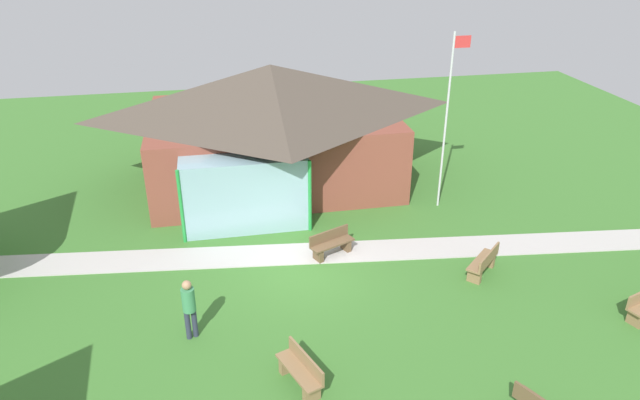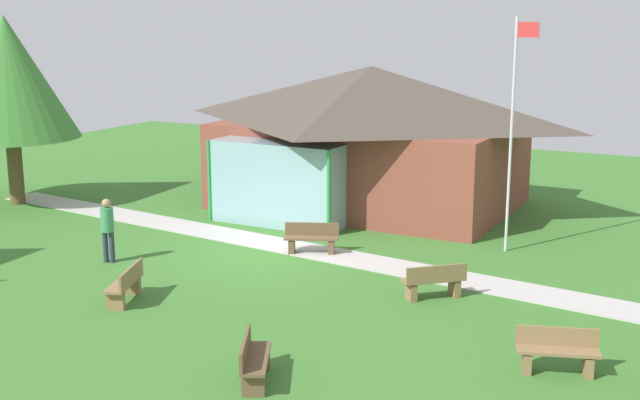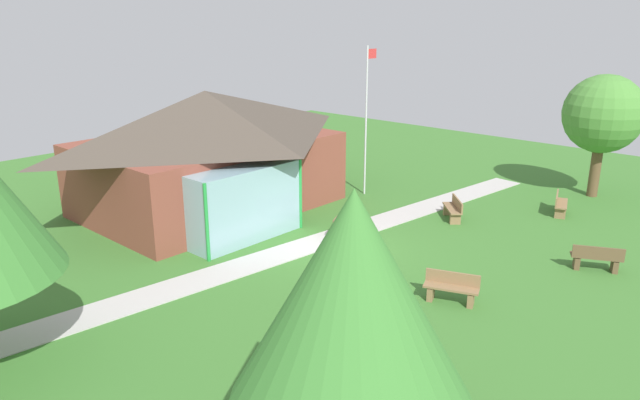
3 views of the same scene
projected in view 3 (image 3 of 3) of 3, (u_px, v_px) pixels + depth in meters
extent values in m
plane|color=#3D752D|center=(341.00, 248.00, 20.06)|extent=(44.00, 44.00, 0.00)
cube|color=brown|center=(209.00, 173.00, 24.03)|extent=(9.52, 6.64, 2.91)
pyramid|color=#4C4238|center=(206.00, 115.00, 23.31)|extent=(10.52, 7.64, 1.89)
cube|color=#8CB2BF|center=(246.00, 204.00, 20.55)|extent=(4.28, 1.20, 2.62)
cylinder|color=green|center=(207.00, 223.00, 18.65)|extent=(0.12, 0.12, 2.62)
cylinder|color=green|center=(300.00, 194.00, 21.67)|extent=(0.12, 0.12, 2.62)
cube|color=#BCB7B2|center=(321.00, 241.00, 20.66)|extent=(24.20, 3.95, 0.03)
cylinder|color=silver|center=(366.00, 122.00, 25.32)|extent=(0.08, 0.08, 6.45)
cube|color=red|center=(372.00, 54.00, 24.67)|extent=(0.60, 0.02, 0.40)
cube|color=olive|center=(451.00, 288.00, 16.14)|extent=(0.95, 1.56, 0.06)
cube|color=olive|center=(471.00, 299.00, 16.03)|extent=(0.43, 0.29, 0.39)
cube|color=olive|center=(431.00, 293.00, 16.41)|extent=(0.43, 0.29, 0.39)
cube|color=olive|center=(453.00, 278.00, 16.25)|extent=(0.60, 1.42, 0.36)
cube|color=olive|center=(452.00, 208.00, 22.83)|extent=(1.39, 1.35, 0.06)
cube|color=olive|center=(455.00, 219.00, 22.38)|extent=(0.39, 0.40, 0.39)
cube|color=olive|center=(449.00, 210.00, 23.43)|extent=(0.39, 0.40, 0.39)
cube|color=olive|center=(457.00, 203.00, 22.77)|extent=(1.13, 1.07, 0.36)
cube|color=brown|center=(596.00, 257.00, 18.24)|extent=(1.07, 1.54, 0.06)
cube|color=brown|center=(576.00, 262.00, 18.45)|extent=(0.43, 0.32, 0.39)
cube|color=brown|center=(614.00, 266.00, 18.17)|extent=(0.43, 0.32, 0.39)
cube|color=brown|center=(598.00, 253.00, 18.00)|extent=(0.73, 1.36, 0.36)
cube|color=olive|center=(409.00, 381.00, 12.01)|extent=(1.31, 1.42, 0.06)
cube|color=olive|center=(402.00, 376.00, 12.61)|extent=(0.41, 0.38, 0.39)
cube|color=olive|center=(400.00, 373.00, 11.92)|extent=(1.03, 1.17, 0.36)
cube|color=brown|center=(345.00, 225.00, 21.05)|extent=(1.55, 1.01, 0.06)
cube|color=brown|center=(349.00, 226.00, 21.62)|extent=(0.31, 0.43, 0.39)
cube|color=brown|center=(340.00, 236.00, 20.62)|extent=(0.31, 0.43, 0.39)
cube|color=brown|center=(340.00, 218.00, 21.04)|extent=(1.39, 0.67, 0.36)
cube|color=olive|center=(561.00, 204.00, 23.42)|extent=(1.56, 0.90, 0.06)
cube|color=olive|center=(561.00, 206.00, 23.98)|extent=(0.28, 0.43, 0.39)
cube|color=olive|center=(560.00, 214.00, 23.01)|extent=(0.28, 0.43, 0.39)
cube|color=olive|center=(557.00, 198.00, 23.43)|extent=(1.44, 0.55, 0.36)
cylinder|color=#2D3347|center=(330.00, 295.00, 15.78)|extent=(0.14, 0.14, 0.85)
cylinder|color=#2D3347|center=(333.00, 292.00, 15.94)|extent=(0.14, 0.14, 0.85)
cylinder|color=#3F8C59|center=(332.00, 268.00, 15.63)|extent=(0.34, 0.34, 0.65)
sphere|color=tan|center=(332.00, 253.00, 15.50)|extent=(0.24, 0.24, 0.24)
cylinder|color=brown|center=(595.00, 170.00, 25.62)|extent=(0.45, 0.45, 2.39)
sphere|color=#4C8C38|center=(603.00, 114.00, 24.89)|extent=(3.34, 3.34, 3.34)
cone|color=#3D7F33|center=(352.00, 299.00, 8.06)|extent=(3.53, 3.53, 3.18)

